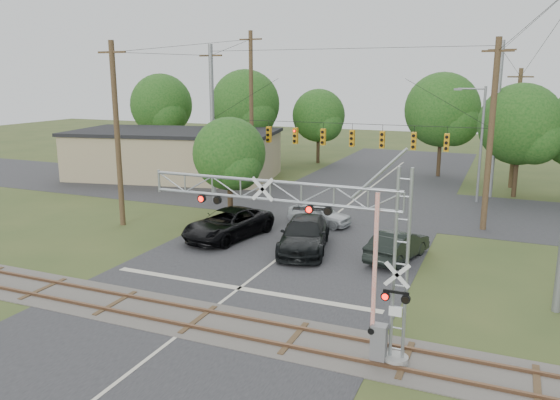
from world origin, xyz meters
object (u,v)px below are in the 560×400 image
at_px(pickup_black, 228,224).
at_px(streetlight, 479,139).
at_px(car_dark, 304,235).
at_px(commercial_building, 175,154).
at_px(traffic_signal_span, 350,133).
at_px(crossing_gantry, 317,237).
at_px(sedan_silver, 320,214).

xyz_separation_m(pickup_black, streetlight, (12.68, 15.46, 3.95)).
bearing_deg(car_dark, pickup_black, 161.54).
distance_m(pickup_black, commercial_building, 20.95).
bearing_deg(commercial_building, traffic_signal_span, -34.01).
distance_m(pickup_black, car_dark, 4.94).
distance_m(car_dark, commercial_building, 24.78).
bearing_deg(crossing_gantry, sedan_silver, 108.34).
height_order(pickup_black, streetlight, streetlight).
bearing_deg(crossing_gantry, traffic_signal_span, 102.54).
bearing_deg(commercial_building, sedan_silver, -42.45).
distance_m(commercial_building, streetlight, 26.76).
xyz_separation_m(crossing_gantry, traffic_signal_span, (-4.08, 18.36, 1.59)).
bearing_deg(commercial_building, crossing_gantry, -60.16).
height_order(commercial_building, streetlight, streetlight).
distance_m(crossing_gantry, sedan_silver, 16.63).
bearing_deg(commercial_building, streetlight, -11.77).
height_order(traffic_signal_span, streetlight, traffic_signal_span).
relative_size(traffic_signal_span, streetlight, 2.26).
height_order(crossing_gantry, pickup_black, crossing_gantry).
height_order(crossing_gantry, traffic_signal_span, traffic_signal_span).
bearing_deg(sedan_silver, commercial_building, 68.36).
xyz_separation_m(car_dark, sedan_silver, (-0.91, 5.23, -0.17)).
relative_size(traffic_signal_span, pickup_black, 3.18).
bearing_deg(sedan_silver, streetlight, -29.85).
height_order(sedan_silver, commercial_building, commercial_building).
bearing_deg(streetlight, sedan_silver, -129.15).
distance_m(traffic_signal_span, commercial_building, 20.86).
relative_size(crossing_gantry, streetlight, 1.11).
height_order(car_dark, sedan_silver, car_dark).
bearing_deg(sedan_silver, crossing_gantry, -152.36).
relative_size(car_dark, sedan_silver, 1.46).
relative_size(car_dark, commercial_building, 0.30).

